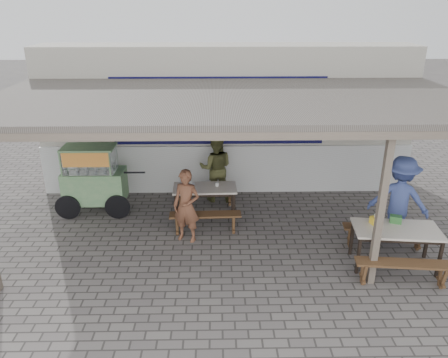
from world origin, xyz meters
The scene contains 17 objects.
ground centered at (0.00, 0.00, 0.00)m, with size 60.00×60.00×0.00m, color #605B57.
back_wall centered at (0.00, 3.58, 1.72)m, with size 9.00×1.28×3.50m.
warung_roof centered at (0.02, 0.90, 2.71)m, with size 9.00×4.21×2.81m.
table_left centered at (-0.51, 1.50, 0.67)m, with size 1.37×0.69×0.75m.
bench_left_street centered at (-0.49, 0.83, 0.34)m, with size 1.46×0.32×0.45m.
bench_left_wall centered at (-0.53, 2.16, 0.34)m, with size 1.46×0.32×0.45m.
table_right centered at (2.90, -0.40, 0.67)m, with size 1.55×0.90×0.75m.
bench_right_street centered at (2.84, -1.01, 0.34)m, with size 1.60×0.45×0.45m.
bench_right_wall centered at (2.97, 0.21, 0.34)m, with size 1.60×0.45×0.45m.
vendor_cart centered at (-2.98, 1.90, 0.84)m, with size 1.95×0.75×1.54m.
patron_street_side centered at (-0.85, 0.59, 0.74)m, with size 0.54×0.35×1.48m, color brown.
patron_wall_side centered at (-0.27, 2.49, 0.81)m, with size 0.79×0.62×1.62m, color brown.
patron_right_table centered at (3.28, 0.53, 0.88)m, with size 1.13×0.65×1.75m, color #405093.
tissue_box centered at (2.56, -0.22, 0.82)m, with size 0.13×0.13×0.13m, color yellow.
donation_box centered at (2.95, -0.18, 0.82)m, with size 0.20×0.13×0.13m, color #316F31.
condiment_jar centered at (-0.25, 1.56, 0.79)m, with size 0.07×0.07×0.08m, color silver.
condiment_bowl centered at (-0.83, 1.60, 0.78)m, with size 0.21×0.21×0.05m, color white.
Camera 1 is at (-0.26, -7.09, 4.44)m, focal length 35.00 mm.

